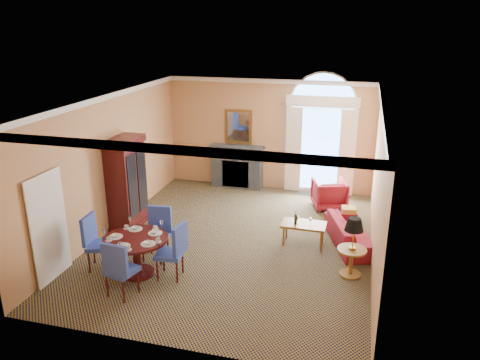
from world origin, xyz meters
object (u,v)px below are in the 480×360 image
(sofa, at_px, (351,232))
(armoire, at_px, (127,184))
(armchair, at_px, (329,194))
(coffee_table, at_px, (303,225))
(side_table, at_px, (353,240))
(dining_table, at_px, (136,247))

(sofa, bearing_deg, armoire, 75.15)
(armoire, distance_m, sofa, 5.34)
(sofa, distance_m, armchair, 2.16)
(coffee_table, bearing_deg, side_table, -44.55)
(armoire, relative_size, armchair, 2.56)
(armoire, xyz_separation_m, side_table, (5.32, -1.07, -0.28))
(armchair, xyz_separation_m, side_table, (0.71, -3.44, 0.38))
(armoire, distance_m, armchair, 5.23)
(armchair, relative_size, side_table, 0.71)
(sofa, height_order, armchair, armchair)
(armchair, bearing_deg, armoire, 8.64)
(coffee_table, relative_size, side_table, 0.82)
(armoire, bearing_deg, dining_table, -58.75)
(armchair, bearing_deg, dining_table, 34.65)
(side_table, bearing_deg, armchair, 101.62)
(dining_table, relative_size, armchair, 1.47)
(dining_table, bearing_deg, coffee_table, 35.87)
(sofa, bearing_deg, coffee_table, 86.37)
(dining_table, bearing_deg, sofa, 31.12)
(armoire, height_order, side_table, armoire)
(armoire, height_order, dining_table, armoire)
(armoire, height_order, sofa, armoire)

